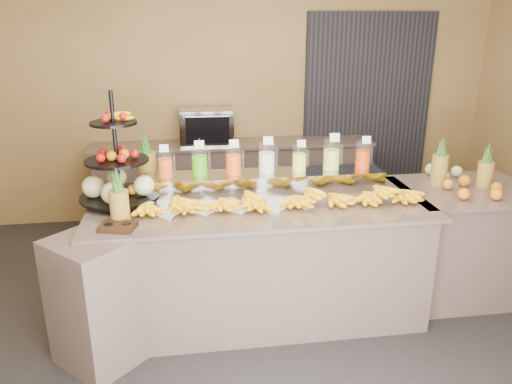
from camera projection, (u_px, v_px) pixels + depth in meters
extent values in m
plane|color=black|center=(266.00, 334.00, 3.71)|extent=(6.00, 6.00, 0.00)
cube|color=olive|center=(230.00, 96.00, 5.60)|extent=(6.00, 0.02, 2.80)
cube|color=black|center=(367.00, 111.00, 5.84)|extent=(1.50, 0.06, 2.20)
cube|color=gray|center=(260.00, 262.00, 3.84)|extent=(2.40, 0.90, 0.90)
cube|color=gray|center=(260.00, 205.00, 3.69)|extent=(2.50, 1.00, 0.03)
cube|color=gray|center=(99.00, 301.00, 3.31)|extent=(0.71, 0.71, 0.90)
cube|color=gray|center=(459.00, 243.00, 4.17)|extent=(1.00, 0.80, 0.90)
cube|color=gray|center=(466.00, 190.00, 4.02)|extent=(1.08, 0.88, 0.03)
cube|color=gray|center=(234.00, 184.00, 5.67)|extent=(3.00, 0.50, 0.90)
cube|color=gray|center=(233.00, 144.00, 5.51)|extent=(3.10, 0.55, 0.03)
cube|color=gray|center=(267.00, 182.00, 3.94)|extent=(1.85, 0.30, 0.15)
cylinder|color=silver|center=(165.00, 164.00, 3.77)|extent=(0.11, 0.11, 0.21)
cylinder|color=#E14B0E|center=(165.00, 168.00, 3.78)|extent=(0.11, 0.11, 0.14)
cylinder|color=gray|center=(163.00, 157.00, 3.76)|extent=(0.01, 0.01, 0.25)
cube|color=white|center=(164.00, 148.00, 3.68)|extent=(0.07, 0.02, 0.06)
cylinder|color=silver|center=(200.00, 161.00, 3.80)|extent=(0.12, 0.12, 0.23)
cylinder|color=#3FA507|center=(200.00, 166.00, 3.81)|extent=(0.12, 0.12, 0.15)
cylinder|color=gray|center=(197.00, 154.00, 3.79)|extent=(0.01, 0.01, 0.27)
cube|color=white|center=(199.00, 145.00, 3.70)|extent=(0.07, 0.02, 0.06)
cylinder|color=silver|center=(233.00, 160.00, 3.84)|extent=(0.12, 0.12, 0.22)
cylinder|color=#FF4B08|center=(234.00, 164.00, 3.85)|extent=(0.11, 0.11, 0.15)
cylinder|color=gray|center=(231.00, 153.00, 3.83)|extent=(0.01, 0.01, 0.27)
cube|color=white|center=(234.00, 144.00, 3.74)|extent=(0.07, 0.02, 0.06)
cylinder|color=silver|center=(267.00, 158.00, 3.87)|extent=(0.13, 0.13, 0.24)
cylinder|color=silver|center=(267.00, 163.00, 3.89)|extent=(0.12, 0.12, 0.16)
cylinder|color=gray|center=(265.00, 151.00, 3.86)|extent=(0.01, 0.01, 0.28)
cube|color=white|center=(268.00, 141.00, 3.77)|extent=(0.08, 0.02, 0.06)
cylinder|color=silver|center=(299.00, 158.00, 3.91)|extent=(0.11, 0.11, 0.21)
cylinder|color=yellow|center=(299.00, 163.00, 3.92)|extent=(0.11, 0.11, 0.14)
cylinder|color=gray|center=(297.00, 152.00, 3.91)|extent=(0.01, 0.01, 0.25)
cube|color=white|center=(301.00, 144.00, 3.82)|extent=(0.07, 0.02, 0.06)
cylinder|color=silver|center=(331.00, 155.00, 3.94)|extent=(0.13, 0.13, 0.24)
cylinder|color=#A9D94C|center=(331.00, 160.00, 3.96)|extent=(0.12, 0.12, 0.17)
cylinder|color=gray|center=(329.00, 148.00, 3.93)|extent=(0.01, 0.01, 0.29)
cube|color=white|center=(335.00, 137.00, 3.84)|extent=(0.08, 0.02, 0.07)
cylinder|color=silver|center=(363.00, 155.00, 3.98)|extent=(0.12, 0.12, 0.22)
cylinder|color=#CB3500|center=(363.00, 160.00, 3.99)|extent=(0.11, 0.11, 0.15)
cylinder|color=gray|center=(361.00, 149.00, 3.97)|extent=(0.01, 0.01, 0.26)
cube|color=white|center=(367.00, 140.00, 3.89)|extent=(0.07, 0.02, 0.06)
ellipsoid|color=yellow|center=(149.00, 206.00, 3.48)|extent=(0.25, 0.19, 0.11)
ellipsoid|color=yellow|center=(187.00, 204.00, 3.52)|extent=(0.25, 0.19, 0.11)
ellipsoid|color=yellow|center=(224.00, 202.00, 3.56)|extent=(0.25, 0.19, 0.11)
ellipsoid|color=yellow|center=(261.00, 200.00, 3.59)|extent=(0.25, 0.19, 0.11)
ellipsoid|color=yellow|center=(296.00, 199.00, 3.63)|extent=(0.25, 0.19, 0.11)
ellipsoid|color=yellow|center=(331.00, 197.00, 3.67)|extent=(0.25, 0.19, 0.11)
ellipsoid|color=yellow|center=(366.00, 195.00, 3.70)|extent=(0.25, 0.19, 0.11)
ellipsoid|color=yellow|center=(399.00, 193.00, 3.74)|extent=(0.25, 0.19, 0.11)
ellipsoid|color=yellow|center=(175.00, 195.00, 3.49)|extent=(0.21, 0.17, 0.09)
ellipsoid|color=yellow|center=(245.00, 191.00, 3.55)|extent=(0.21, 0.17, 0.09)
ellipsoid|color=yellow|center=(312.00, 188.00, 3.62)|extent=(0.21, 0.17, 0.09)
ellipsoid|color=yellow|center=(377.00, 185.00, 3.69)|extent=(0.21, 0.17, 0.09)
cylinder|color=black|center=(116.00, 148.00, 3.58)|extent=(0.04, 0.04, 0.82)
cylinder|color=black|center=(120.00, 196.00, 3.70)|extent=(0.70, 0.70, 0.02)
cylinder|color=black|center=(117.00, 160.00, 3.61)|extent=(0.54, 0.54, 0.02)
cylinder|color=black|center=(113.00, 123.00, 3.52)|extent=(0.39, 0.39, 0.02)
sphere|color=beige|center=(145.00, 184.00, 3.70)|extent=(0.16, 0.16, 0.16)
sphere|color=maroon|center=(135.00, 154.00, 3.61)|extent=(0.07, 0.07, 0.07)
sphere|color=orange|center=(107.00, 190.00, 3.67)|extent=(0.08, 0.08, 0.08)
cube|color=black|center=(118.00, 226.00, 3.23)|extent=(0.26, 0.22, 0.03)
cylinder|color=brown|center=(120.00, 206.00, 3.32)|extent=(0.13, 0.13, 0.22)
cone|color=#1C4517|center=(117.00, 179.00, 3.26)|extent=(0.06, 0.06, 0.16)
cylinder|color=brown|center=(147.00, 170.00, 3.99)|extent=(0.16, 0.16, 0.29)
cone|color=#1C4517|center=(145.00, 143.00, 3.92)|extent=(0.08, 0.08, 0.16)
cylinder|color=brown|center=(439.00, 170.00, 4.07)|extent=(0.13, 0.13, 0.25)
cylinder|color=brown|center=(485.00, 174.00, 4.03)|extent=(0.12, 0.12, 0.21)
ellipsoid|color=orange|center=(473.00, 188.00, 3.87)|extent=(0.37, 0.25, 0.09)
cube|color=gray|center=(207.00, 126.00, 5.41)|extent=(0.58, 0.41, 0.38)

